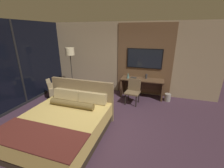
% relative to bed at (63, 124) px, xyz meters
% --- Properties ---
extents(ground_plane, '(16.00, 16.00, 0.00)m').
position_rel_bed_xyz_m(ground_plane, '(0.64, 0.73, -0.34)').
color(ground_plane, '#3D2838').
extents(wall_back_tv_panel, '(7.20, 0.09, 2.80)m').
position_rel_bed_xyz_m(wall_back_tv_panel, '(0.75, 3.32, 1.06)').
color(wall_back_tv_panel, tan).
rests_on(wall_back_tv_panel, ground_plane).
extents(wall_left_window, '(0.06, 6.00, 2.80)m').
position_rel_bed_xyz_m(wall_left_window, '(-2.36, 1.13, 0.99)').
color(wall_left_window, black).
rests_on(wall_left_window, ground_plane).
extents(bed, '(1.92, 2.20, 1.16)m').
position_rel_bed_xyz_m(bed, '(0.00, 0.00, 0.00)').
color(bed, '#33281E').
rests_on(bed, ground_plane).
extents(desk, '(1.60, 0.56, 0.73)m').
position_rel_bed_xyz_m(desk, '(1.50, 3.02, 0.15)').
color(desk, brown).
rests_on(desk, ground_plane).
extents(tv, '(1.34, 0.04, 0.75)m').
position_rel_bed_xyz_m(tv, '(1.50, 3.25, 1.13)').
color(tv, black).
extents(desk_chair, '(0.53, 0.53, 0.87)m').
position_rel_bed_xyz_m(desk_chair, '(1.28, 2.35, 0.17)').
color(desk_chair, brown).
rests_on(desk_chair, ground_plane).
extents(armchair_by_window, '(1.01, 1.01, 0.76)m').
position_rel_bed_xyz_m(armchair_by_window, '(-1.56, 1.88, -0.08)').
color(armchair_by_window, '#998460').
rests_on(armchair_by_window, ground_plane).
extents(floor_lamp, '(0.34, 0.34, 1.85)m').
position_rel_bed_xyz_m(floor_lamp, '(-1.30, 2.56, 1.22)').
color(floor_lamp, '#282623').
rests_on(floor_lamp, ground_plane).
extents(vase_tall, '(0.12, 0.12, 0.23)m').
position_rel_bed_xyz_m(vase_tall, '(0.96, 2.92, 0.50)').
color(vase_tall, '#4C706B').
rests_on(vase_tall, desk).
extents(vase_short, '(0.08, 0.08, 0.17)m').
position_rel_bed_xyz_m(vase_short, '(1.63, 3.09, 0.48)').
color(vase_short, '#333338').
rests_on(vase_short, desk).
extents(book, '(0.23, 0.16, 0.03)m').
position_rel_bed_xyz_m(book, '(1.16, 3.00, 0.41)').
color(book, '#332D28').
rests_on(book, desk).
extents(waste_bin, '(0.22, 0.22, 0.28)m').
position_rel_bed_xyz_m(waste_bin, '(2.48, 2.87, -0.20)').
color(waste_bin, gray).
rests_on(waste_bin, ground_plane).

